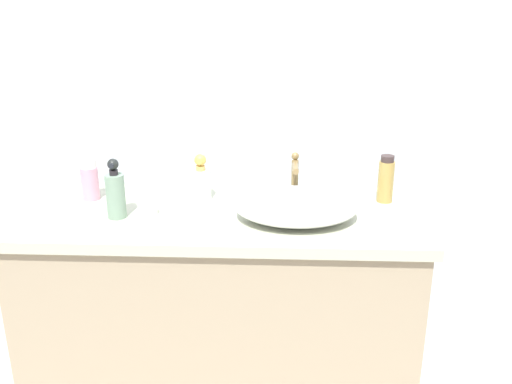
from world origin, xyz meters
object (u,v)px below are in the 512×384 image
object	(u,v)px
sink_basin	(296,206)
soap_dispenser	(201,181)
perfume_bottle	(115,193)
candle_jar	(149,210)
lotion_bottle	(90,180)
spray_can	(386,180)

from	to	relation	value
sink_basin	soap_dispenser	size ratio (longest dim) A/B	2.39
perfume_bottle	sink_basin	bearing A→B (deg)	1.14
soap_dispenser	candle_jar	bearing A→B (deg)	-136.55
soap_dispenser	lotion_bottle	xyz separation A→B (m)	(-0.40, -0.01, 0.00)
spray_can	sink_basin	bearing A→B (deg)	-150.90
spray_can	candle_jar	distance (m)	0.84
spray_can	soap_dispenser	bearing A→B (deg)	-179.31
sink_basin	candle_jar	bearing A→B (deg)	177.39
sink_basin	perfume_bottle	xyz separation A→B (m)	(-0.60, -0.01, 0.04)
lotion_bottle	spray_can	xyz separation A→B (m)	(1.07, 0.02, 0.01)
soap_dispenser	candle_jar	xyz separation A→B (m)	(-0.16, -0.15, -0.05)
perfume_bottle	candle_jar	bearing A→B (deg)	18.95
sink_basin	soap_dispenser	world-z (taller)	soap_dispenser
lotion_bottle	perfume_bottle	bearing A→B (deg)	-49.93
sink_basin	perfume_bottle	size ratio (longest dim) A/B	2.00
soap_dispenser	lotion_bottle	world-z (taller)	soap_dispenser
perfume_bottle	spray_can	distance (m)	0.95
soap_dispenser	candle_jar	size ratio (longest dim) A/B	2.88
lotion_bottle	candle_jar	world-z (taller)	lotion_bottle
sink_basin	soap_dispenser	xyz separation A→B (m)	(-0.34, 0.17, 0.02)
candle_jar	sink_basin	bearing A→B (deg)	-2.61
perfume_bottle	candle_jar	world-z (taller)	perfume_bottle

